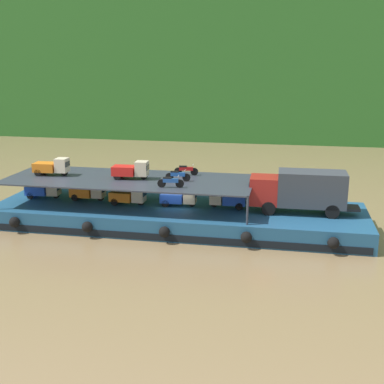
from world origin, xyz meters
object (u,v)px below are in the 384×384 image
at_px(mini_truck_lower_mid, 129,196).
at_px(mini_truck_lower_bow, 227,199).
at_px(mini_truck_lower_aft, 89,192).
at_px(motorcycle_upper_stbd, 186,170).
at_px(motorcycle_upper_port, 170,182).
at_px(mini_truck_lower_stern, 44,190).
at_px(cargo_barge, 177,216).
at_px(mini_truck_upper_stern, 52,167).
at_px(mini_truck_upper_mid, 131,170).
at_px(covered_lorry, 300,190).
at_px(motorcycle_upper_centre, 178,175).
at_px(mini_truck_lower_fore, 179,197).

relative_size(mini_truck_lower_mid, mini_truck_lower_bow, 1.00).
xyz_separation_m(mini_truck_lower_aft, motorcycle_upper_stbd, (7.57, 1.61, 1.74)).
bearing_deg(motorcycle_upper_port, mini_truck_lower_stern, 167.39).
height_order(cargo_barge, motorcycle_upper_port, motorcycle_upper_port).
distance_m(cargo_barge, mini_truck_upper_stern, 10.69).
distance_m(mini_truck_lower_aft, mini_truck_upper_mid, 4.25).
bearing_deg(mini_truck_lower_aft, covered_lorry, -1.16).
bearing_deg(mini_truck_lower_mid, motorcycle_upper_centre, 2.26).
xyz_separation_m(mini_truck_lower_fore, motorcycle_upper_stbd, (0.14, 1.85, 1.74)).
relative_size(cargo_barge, mini_truck_lower_stern, 10.08).
height_order(cargo_barge, mini_truck_lower_stern, mini_truck_lower_stern).
distance_m(mini_truck_lower_fore, motorcycle_upper_stbd, 2.55).
distance_m(mini_truck_lower_bow, mini_truck_upper_stern, 14.00).
bearing_deg(mini_truck_lower_stern, motorcycle_upper_stbd, 8.45).
distance_m(mini_truck_lower_stern, mini_truck_lower_fore, 11.23).
height_order(cargo_barge, covered_lorry, covered_lorry).
distance_m(covered_lorry, mini_truck_lower_mid, 12.97).
xyz_separation_m(mini_truck_lower_mid, mini_truck_upper_mid, (0.21, 0.19, 2.00)).
bearing_deg(mini_truck_lower_stern, motorcycle_upper_centre, -2.03).
distance_m(cargo_barge, mini_truck_lower_stern, 11.23).
distance_m(mini_truck_lower_aft, motorcycle_upper_port, 7.94).
bearing_deg(covered_lorry, mini_truck_lower_stern, 179.28).
distance_m(mini_truck_lower_mid, mini_truck_lower_fore, 3.93).
xyz_separation_m(mini_truck_lower_stern, motorcycle_upper_centre, (11.17, -0.40, 1.74)).
height_order(mini_truck_lower_mid, motorcycle_upper_port, motorcycle_upper_port).
distance_m(covered_lorry, mini_truck_lower_bow, 5.48).
xyz_separation_m(mini_truck_lower_stern, motorcycle_upper_stbd, (11.36, 1.69, 1.74)).
distance_m(mini_truck_lower_mid, mini_truck_upper_stern, 6.61).
bearing_deg(motorcycle_upper_stbd, mini_truck_lower_fore, -94.26).
xyz_separation_m(motorcycle_upper_port, motorcycle_upper_centre, (0.06, 2.09, 0.00)).
relative_size(motorcycle_upper_port, motorcycle_upper_stbd, 1.00).
height_order(mini_truck_upper_stern, motorcycle_upper_centre, mini_truck_upper_stern).
xyz_separation_m(mini_truck_lower_stern, mini_truck_lower_mid, (7.31, -0.55, 0.00)).
xyz_separation_m(mini_truck_lower_mid, motorcycle_upper_stbd, (4.05, 2.24, 1.74)).
bearing_deg(mini_truck_lower_fore, mini_truck_upper_stern, -179.02).
distance_m(cargo_barge, mini_truck_upper_mid, 4.99).
relative_size(motorcycle_upper_port, motorcycle_upper_centre, 1.00).
bearing_deg(mini_truck_lower_aft, mini_truck_lower_stern, -178.84).
xyz_separation_m(motorcycle_upper_port, motorcycle_upper_stbd, (0.26, 4.17, 0.00)).
bearing_deg(motorcycle_upper_port, mini_truck_lower_bow, 34.32).
xyz_separation_m(covered_lorry, mini_truck_lower_stern, (-20.23, 0.26, -1.00)).
distance_m(covered_lorry, motorcycle_upper_centre, 9.10).
bearing_deg(mini_truck_lower_mid, mini_truck_upper_stern, 178.07).
height_order(mini_truck_lower_mid, mini_truck_lower_bow, same).
relative_size(mini_truck_lower_mid, motorcycle_upper_centre, 1.45).
relative_size(mini_truck_lower_aft, mini_truck_lower_bow, 1.00).
height_order(mini_truck_lower_bow, mini_truck_upper_stern, mini_truck_upper_stern).
bearing_deg(motorcycle_upper_port, mini_truck_lower_fore, 87.04).
relative_size(mini_truck_lower_aft, mini_truck_lower_mid, 1.00).
height_order(mini_truck_lower_aft, motorcycle_upper_centre, motorcycle_upper_centre).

